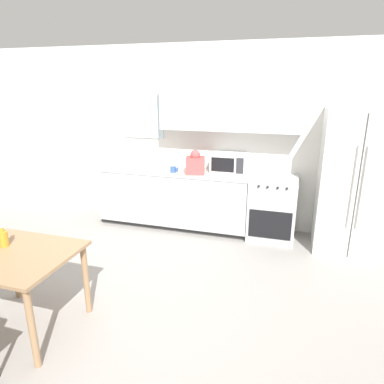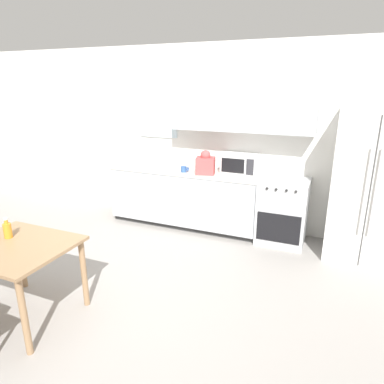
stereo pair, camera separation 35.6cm
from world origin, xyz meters
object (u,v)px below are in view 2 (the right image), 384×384
dining_table (18,257)px  drink_bottle (7,230)px  microwave (240,164)px  coffee_mug (184,169)px  oven_range (283,211)px  refrigerator (367,187)px

dining_table → drink_bottle: (-0.19, 0.09, 0.19)m
microwave → dining_table: 3.08m
microwave → dining_table: (-1.32, -2.75, -0.41)m
coffee_mug → dining_table: (-0.55, -2.50, -0.31)m
oven_range → coffee_mug: (-1.44, -0.12, 0.49)m
microwave → coffee_mug: 0.81m
oven_range → microwave: bearing=169.2°
microwave → dining_table: microwave is taller
refrigerator → coffee_mug: refrigerator is taller
microwave → drink_bottle: bearing=-119.6°
refrigerator → drink_bottle: (-3.17, -2.49, -0.10)m
microwave → dining_table: size_ratio=0.53×
refrigerator → microwave: size_ratio=3.61×
oven_range → refrigerator: 1.10m
oven_range → drink_bottle: bearing=-130.7°
oven_range → drink_bottle: 3.36m
coffee_mug → dining_table: size_ratio=0.12×
refrigerator → dining_table: refrigerator is taller
oven_range → coffee_mug: size_ratio=7.69×
refrigerator → coffee_mug: bearing=-178.2°
drink_bottle → coffee_mug: bearing=72.9°
refrigerator → dining_table: 3.95m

